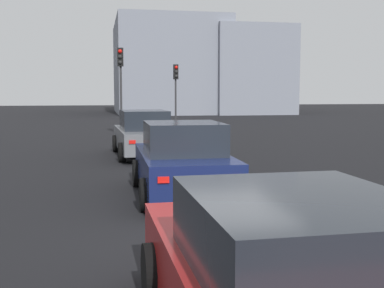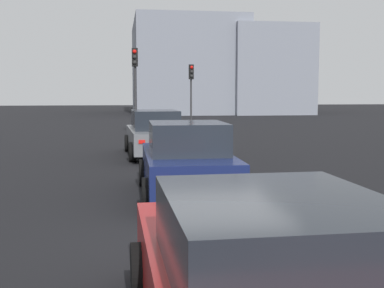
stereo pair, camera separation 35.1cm
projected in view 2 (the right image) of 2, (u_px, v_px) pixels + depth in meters
name	position (u px, v px, depth m)	size (l,w,h in m)	color
ground_plane	(199.00, 244.00, 7.53)	(160.00, 160.00, 0.20)	black
car_grey_lead	(155.00, 134.00, 17.17)	(4.64, 2.08, 1.61)	slate
car_navy_second	(187.00, 161.00, 10.46)	(4.11, 2.04, 1.61)	#141E4C
car_red_third	(267.00, 284.00, 3.90)	(4.54, 2.12, 1.46)	maroon
traffic_light_near_left	(135.00, 74.00, 24.32)	(0.33, 0.31, 4.42)	#2D2D30
traffic_light_near_right	(191.00, 83.00, 30.06)	(0.32, 0.30, 3.94)	#2D2D30
building_facade_left	(258.00, 72.00, 54.34)	(14.58, 8.14, 9.00)	gray
building_facade_center	(185.00, 68.00, 54.43)	(15.93, 11.26, 9.91)	gray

